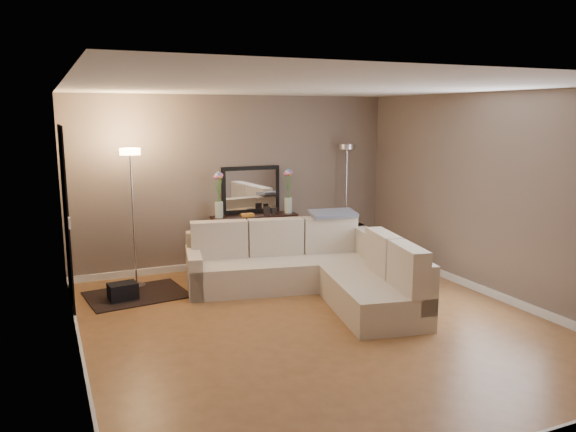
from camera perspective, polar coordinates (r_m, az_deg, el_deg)
name	(u,v)px	position (r m, az deg, el deg)	size (l,w,h in m)	color
floor	(317,324)	(6.43, 2.94, -10.93)	(5.00, 5.50, 0.01)	#966136
ceiling	(319,87)	(6.00, 3.17, 12.99)	(5.00, 5.50, 0.01)	white
wall_back	(236,182)	(8.60, -5.29, 3.47)	(5.00, 0.02, 2.60)	#76665B
wall_front	(513,277)	(3.88, 21.86, -5.79)	(5.00, 0.02, 2.60)	#76665B
wall_left	(70,229)	(5.44, -21.26, -1.25)	(0.02, 5.50, 2.60)	#76665B
wall_right	(496,196)	(7.54, 20.34, 1.88)	(0.02, 5.50, 2.60)	#76665B
baseboard_back	(238,262)	(8.82, -5.10, -4.64)	(5.00, 0.03, 0.10)	white
baseboard_left	(82,358)	(5.81, -20.17, -13.39)	(0.03, 5.50, 0.10)	white
baseboard_right	(488,292)	(7.79, 19.62, -7.25)	(0.03, 5.50, 0.10)	white
doorway	(66,219)	(7.15, -21.60, -0.26)	(0.02, 1.20, 2.20)	black
switch_plate	(69,223)	(6.30, -21.31, -0.68)	(0.02, 0.08, 0.12)	white
sectional_sofa	(313,269)	(7.37, 2.59, -5.36)	(2.67, 2.89, 0.90)	beige
throw_blanket	(333,213)	(7.95, 4.60, 0.27)	(0.64, 0.37, 0.05)	slate
console_table	(250,238)	(8.59, -3.91, -2.25)	(1.32, 0.40, 0.80)	black
leaning_mirror	(251,190)	(8.65, -3.80, 2.68)	(0.93, 0.08, 0.72)	black
table_decor	(255,213)	(8.51, -3.36, 0.26)	(0.55, 0.13, 0.13)	orange
flower_vase_left	(219,198)	(8.35, -7.04, 1.80)	(0.15, 0.12, 0.69)	silver
flower_vase_right	(288,194)	(8.69, 0.02, 2.21)	(0.15, 0.12, 0.69)	silver
floor_lamp_lit	(132,190)	(7.70, -15.57, 2.52)	(0.30, 0.30, 1.88)	silver
floor_lamp_unlit	(346,178)	(9.12, 5.96, 3.89)	(0.32, 0.32, 1.85)	silver
charcoal_rug	(137,295)	(7.62, -15.10, -7.72)	(1.23, 0.92, 0.02)	black
black_bag	(123,292)	(7.45, -16.43, -7.39)	(0.35, 0.25, 0.22)	black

